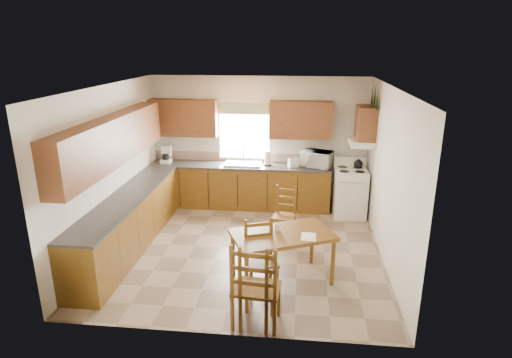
# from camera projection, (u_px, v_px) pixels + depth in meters

# --- Properties ---
(floor) EXTENTS (4.50, 4.50, 0.00)m
(floor) POSITION_uv_depth(u_px,v_px,m) (245.00, 248.00, 7.26)
(floor) COLOR #88745D
(floor) RESTS_ON ground
(ceiling) EXTENTS (4.50, 4.50, 0.00)m
(ceiling) POSITION_uv_depth(u_px,v_px,m) (244.00, 87.00, 6.43)
(ceiling) COLOR olive
(ceiling) RESTS_ON floor
(wall_left) EXTENTS (4.50, 4.50, 0.00)m
(wall_left) POSITION_uv_depth(u_px,v_px,m) (110.00, 168.00, 7.07)
(wall_left) COLOR silver
(wall_left) RESTS_ON floor
(wall_right) EXTENTS (4.50, 4.50, 0.00)m
(wall_right) POSITION_uv_depth(u_px,v_px,m) (389.00, 177.00, 6.61)
(wall_right) COLOR silver
(wall_right) RESTS_ON floor
(wall_back) EXTENTS (4.50, 4.50, 0.00)m
(wall_back) POSITION_uv_depth(u_px,v_px,m) (259.00, 142.00, 8.97)
(wall_back) COLOR silver
(wall_back) RESTS_ON floor
(wall_front) EXTENTS (4.50, 4.50, 0.00)m
(wall_front) POSITION_uv_depth(u_px,v_px,m) (218.00, 231.00, 4.71)
(wall_front) COLOR silver
(wall_front) RESTS_ON floor
(lower_cab_back) EXTENTS (3.75, 0.60, 0.88)m
(lower_cab_back) POSITION_uv_depth(u_px,v_px,m) (240.00, 187.00, 9.01)
(lower_cab_back) COLOR brown
(lower_cab_back) RESTS_ON floor
(lower_cab_left) EXTENTS (0.60, 3.60, 0.88)m
(lower_cab_left) POSITION_uv_depth(u_px,v_px,m) (129.00, 223.00, 7.18)
(lower_cab_left) COLOR brown
(lower_cab_left) RESTS_ON floor
(counter_back) EXTENTS (3.75, 0.63, 0.04)m
(counter_back) POSITION_uv_depth(u_px,v_px,m) (239.00, 166.00, 8.87)
(counter_back) COLOR #383532
(counter_back) RESTS_ON lower_cab_back
(counter_left) EXTENTS (0.63, 3.60, 0.04)m
(counter_left) POSITION_uv_depth(u_px,v_px,m) (127.00, 198.00, 7.04)
(counter_left) COLOR #383532
(counter_left) RESTS_ON lower_cab_left
(backsplash) EXTENTS (3.75, 0.01, 0.18)m
(backsplash) POSITION_uv_depth(u_px,v_px,m) (241.00, 157.00, 9.11)
(backsplash) COLOR #937662
(backsplash) RESTS_ON counter_back
(upper_cab_back_left) EXTENTS (1.41, 0.33, 0.75)m
(upper_cab_back_left) POSITION_uv_depth(u_px,v_px,m) (184.00, 118.00, 8.82)
(upper_cab_back_left) COLOR brown
(upper_cab_back_left) RESTS_ON wall_back
(upper_cab_back_right) EXTENTS (1.25, 0.33, 0.75)m
(upper_cab_back_right) POSITION_uv_depth(u_px,v_px,m) (301.00, 120.00, 8.58)
(upper_cab_back_right) COLOR brown
(upper_cab_back_right) RESTS_ON wall_back
(upper_cab_left) EXTENTS (0.33, 3.60, 0.75)m
(upper_cab_left) POSITION_uv_depth(u_px,v_px,m) (113.00, 141.00, 6.76)
(upper_cab_left) COLOR brown
(upper_cab_left) RESTS_ON wall_left
(upper_cab_stove) EXTENTS (0.33, 0.62, 0.62)m
(upper_cab_stove) POSITION_uv_depth(u_px,v_px,m) (366.00, 123.00, 8.03)
(upper_cab_stove) COLOR brown
(upper_cab_stove) RESTS_ON wall_right
(range_hood) EXTENTS (0.44, 0.62, 0.12)m
(range_hood) POSITION_uv_depth(u_px,v_px,m) (361.00, 142.00, 8.15)
(range_hood) COLOR silver
(range_hood) RESTS_ON wall_right
(window_frame) EXTENTS (1.13, 0.02, 1.18)m
(window_frame) POSITION_uv_depth(u_px,v_px,m) (244.00, 132.00, 8.92)
(window_frame) COLOR silver
(window_frame) RESTS_ON wall_back
(window_pane) EXTENTS (1.05, 0.01, 1.10)m
(window_pane) POSITION_uv_depth(u_px,v_px,m) (244.00, 132.00, 8.91)
(window_pane) COLOR white
(window_pane) RESTS_ON wall_back
(window_valance) EXTENTS (1.19, 0.01, 0.24)m
(window_valance) POSITION_uv_depth(u_px,v_px,m) (244.00, 108.00, 8.74)
(window_valance) COLOR #436932
(window_valance) RESTS_ON wall_back
(sink_basin) EXTENTS (0.75, 0.45, 0.04)m
(sink_basin) POSITION_uv_depth(u_px,v_px,m) (243.00, 164.00, 8.85)
(sink_basin) COLOR silver
(sink_basin) RESTS_ON counter_back
(pine_decal_a) EXTENTS (0.22, 0.22, 0.36)m
(pine_decal_a) POSITION_uv_depth(u_px,v_px,m) (378.00, 99.00, 7.56)
(pine_decal_a) COLOR black
(pine_decal_a) RESTS_ON wall_right
(pine_decal_b) EXTENTS (0.22, 0.22, 0.36)m
(pine_decal_b) POSITION_uv_depth(u_px,v_px,m) (375.00, 95.00, 7.85)
(pine_decal_b) COLOR black
(pine_decal_b) RESTS_ON wall_right
(pine_decal_c) EXTENTS (0.22, 0.22, 0.36)m
(pine_decal_c) POSITION_uv_depth(u_px,v_px,m) (372.00, 95.00, 8.17)
(pine_decal_c) COLOR black
(pine_decal_c) RESTS_ON wall_right
(stove) EXTENTS (0.64, 0.67, 0.94)m
(stove) POSITION_uv_depth(u_px,v_px,m) (350.00, 193.00, 8.53)
(stove) COLOR silver
(stove) RESTS_ON floor
(coffeemaker) EXTENTS (0.20, 0.24, 0.31)m
(coffeemaker) POSITION_uv_depth(u_px,v_px,m) (166.00, 155.00, 8.97)
(coffeemaker) COLOR silver
(coffeemaker) RESTS_ON counter_back
(paper_towel) EXTENTS (0.16, 0.16, 0.29)m
(paper_towel) POSITION_uv_depth(u_px,v_px,m) (268.00, 158.00, 8.78)
(paper_towel) COLOR white
(paper_towel) RESTS_ON counter_back
(toaster) EXTENTS (0.24, 0.20, 0.17)m
(toaster) POSITION_uv_depth(u_px,v_px,m) (293.00, 163.00, 8.68)
(toaster) COLOR silver
(toaster) RESTS_ON counter_back
(microwave) EXTENTS (0.65, 0.56, 0.33)m
(microwave) POSITION_uv_depth(u_px,v_px,m) (317.00, 159.00, 8.65)
(microwave) COLOR silver
(microwave) RESTS_ON counter_back
(dining_table) EXTENTS (1.61, 1.31, 0.75)m
(dining_table) POSITION_uv_depth(u_px,v_px,m) (282.00, 257.00, 6.18)
(dining_table) COLOR brown
(dining_table) RESTS_ON floor
(chair_near_left) EXTENTS (0.50, 0.48, 1.12)m
(chair_near_left) POSITION_uv_depth(u_px,v_px,m) (260.00, 284.00, 5.15)
(chair_near_left) COLOR brown
(chair_near_left) RESTS_ON floor
(chair_near_right) EXTENTS (0.52, 0.50, 1.13)m
(chair_near_right) POSITION_uv_depth(u_px,v_px,m) (253.00, 283.00, 5.17)
(chair_near_right) COLOR brown
(chair_near_right) RESTS_ON floor
(chair_far_left) EXTENTS (0.44, 0.43, 0.92)m
(chair_far_left) POSITION_uv_depth(u_px,v_px,m) (284.00, 213.00, 7.54)
(chair_far_left) COLOR brown
(chair_far_left) RESTS_ON floor
(chair_far_right) EXTENTS (0.53, 0.52, 1.01)m
(chair_far_right) POSITION_uv_depth(u_px,v_px,m) (261.00, 258.00, 5.90)
(chair_far_right) COLOR brown
(chair_far_right) RESTS_ON floor
(table_paper) EXTENTS (0.21, 0.28, 0.00)m
(table_paper) POSITION_uv_depth(u_px,v_px,m) (309.00, 237.00, 5.96)
(table_paper) COLOR white
(table_paper) RESTS_ON dining_table
(table_card) EXTENTS (0.09, 0.02, 0.11)m
(table_card) POSITION_uv_depth(u_px,v_px,m) (278.00, 228.00, 6.12)
(table_card) COLOR white
(table_card) RESTS_ON dining_table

